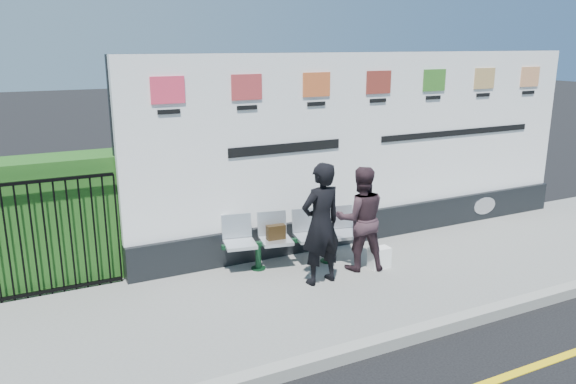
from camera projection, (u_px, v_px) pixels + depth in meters
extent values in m
plane|color=black|center=(540.00, 365.00, 5.86)|extent=(80.00, 80.00, 0.00)
cube|color=slate|center=(394.00, 274.00, 8.01)|extent=(14.00, 3.00, 0.12)
cube|color=gray|center=(471.00, 318.00, 6.71)|extent=(14.00, 0.18, 0.14)
cube|color=yellow|center=(540.00, 365.00, 5.86)|extent=(14.00, 0.10, 0.01)
cube|color=black|center=(370.00, 223.00, 9.31)|extent=(8.00, 0.30, 0.50)
cube|color=white|center=(374.00, 133.00, 8.92)|extent=(8.00, 0.14, 2.50)
cube|color=#225419|center=(31.00, 223.00, 7.35)|extent=(2.35, 0.70, 1.70)
imported|color=black|center=(321.00, 224.00, 7.39)|extent=(0.65, 0.47, 1.66)
imported|color=#332128|center=(360.00, 218.00, 7.89)|extent=(0.87, 0.77, 1.49)
cube|color=black|center=(276.00, 232.00, 7.98)|extent=(0.27, 0.13, 0.21)
cube|color=white|center=(379.00, 258.00, 8.05)|extent=(0.30, 0.18, 0.30)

